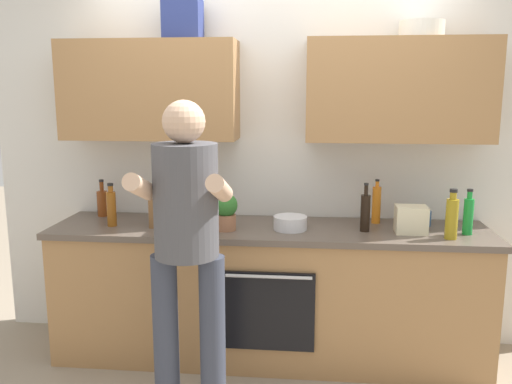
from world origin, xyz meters
name	(u,v)px	position (x,y,z in m)	size (l,w,h in m)	color
ground_plane	(268,355)	(0.00, 0.00, 0.00)	(12.00, 12.00, 0.00)	gray
back_wall_unit	(272,132)	(0.00, 0.27, 1.50)	(4.00, 0.38, 2.50)	silver
counter	(268,292)	(0.00, 0.00, 0.45)	(2.84, 0.67, 0.90)	#A37547
person_standing	(186,235)	(-0.38, -0.71, 1.03)	(0.49, 0.45, 1.73)	#383D4C
bottle_juice	(376,204)	(0.71, 0.18, 1.03)	(0.06, 0.06, 0.30)	orange
bottle_syrup	(111,207)	(-1.02, -0.07, 1.02)	(0.06, 0.06, 0.28)	#8C4C14
bottle_oil	(452,217)	(1.11, -0.17, 1.03)	(0.07, 0.07, 0.30)	olive
bottle_wine	(189,212)	(-0.52, -0.05, 1.00)	(0.06, 0.06, 0.24)	#471419
bottle_soda	(468,215)	(1.23, -0.06, 1.02)	(0.06, 0.06, 0.29)	#198C33
bottle_soy	(365,212)	(0.61, -0.04, 1.02)	(0.06, 0.06, 0.31)	black
bottle_vinegar	(102,202)	(-1.19, 0.20, 1.00)	(0.07, 0.07, 0.26)	brown
cup_tea	(425,218)	(1.02, 0.14, 0.95)	(0.08, 0.08, 0.10)	#33598C
mixing_bowl	(290,223)	(0.14, -0.05, 0.94)	(0.21, 0.21, 0.09)	silver
knife_block	(159,209)	(-0.72, -0.05, 1.01)	(0.10, 0.14, 0.29)	brown
potted_herb	(226,211)	(-0.27, -0.10, 1.03)	(0.15, 0.15, 0.24)	#9E6647
grocery_bag_rice	(411,220)	(0.89, -0.05, 0.99)	(0.19, 0.15, 0.17)	beige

